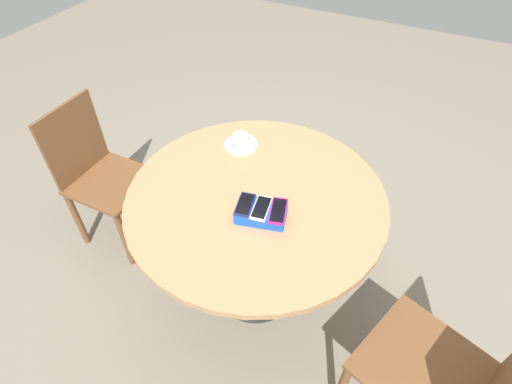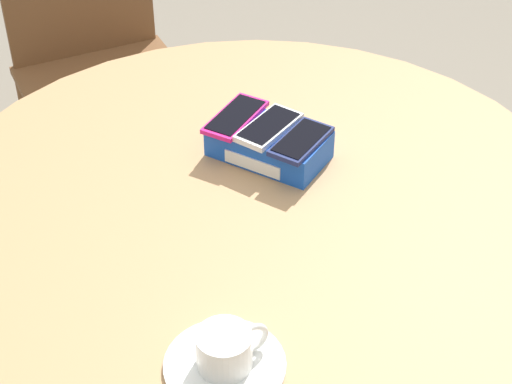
{
  "view_description": "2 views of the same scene",
  "coord_description": "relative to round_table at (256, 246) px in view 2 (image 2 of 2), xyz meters",
  "views": [
    {
      "loc": [
        -0.54,
        1.08,
        1.92
      ],
      "look_at": [
        0.0,
        0.0,
        0.73
      ],
      "focal_mm": 28.0,
      "sensor_mm": 36.0,
      "label": 1
    },
    {
      "loc": [
        0.78,
        -0.78,
        1.6
      ],
      "look_at": [
        0.0,
        0.0,
        0.73
      ],
      "focal_mm": 60.0,
      "sensor_mm": 36.0,
      "label": 2
    }
  ],
  "objects": [
    {
      "name": "coffee_cup",
      "position": [
        0.22,
        -0.28,
        0.14
      ],
      "size": [
        0.08,
        0.1,
        0.05
      ],
      "color": "white",
      "rests_on": "saucer"
    },
    {
      "name": "chair_near_window",
      "position": [
        -0.88,
        0.31,
        -0.16
      ],
      "size": [
        0.53,
        0.53,
        0.84
      ],
      "color": "brown",
      "rests_on": "ground_plane"
    },
    {
      "name": "phone_magenta",
      "position": [
        -0.14,
        0.09,
        0.16
      ],
      "size": [
        0.1,
        0.15,
        0.01
      ],
      "color": "#D11975",
      "rests_on": "phone_box"
    },
    {
      "name": "phone_box",
      "position": [
        -0.08,
        0.11,
        0.13
      ],
      "size": [
        0.22,
        0.16,
        0.05
      ],
      "color": "blue",
      "rests_on": "round_table"
    },
    {
      "name": "round_table",
      "position": [
        0.0,
        0.0,
        0.0
      ],
      "size": [
        1.12,
        1.12,
        0.71
      ],
      "color": "#2D2D2D",
      "rests_on": "ground_plane"
    },
    {
      "name": "saucer",
      "position": [
        0.22,
        -0.28,
        0.1
      ],
      "size": [
        0.16,
        0.16,
        0.01
      ],
      "primitive_type": "cylinder",
      "color": "white",
      "rests_on": "round_table"
    },
    {
      "name": "phone_navy",
      "position": [
        -0.01,
        0.12,
        0.16
      ],
      "size": [
        0.09,
        0.14,
        0.01
      ],
      "color": "navy",
      "rests_on": "phone_box"
    },
    {
      "name": "phone_white",
      "position": [
        -0.08,
        0.11,
        0.16
      ],
      "size": [
        0.08,
        0.14,
        0.01
      ],
      "color": "silver",
      "rests_on": "phone_box"
    }
  ]
}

